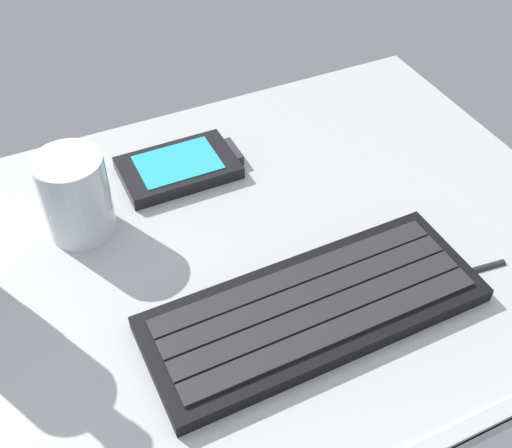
{
  "coord_description": "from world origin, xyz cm",
  "views": [
    {
      "loc": [
        -17.64,
        -37.47,
        43.49
      ],
      "look_at": [
        0.0,
        0.0,
        3.0
      ],
      "focal_mm": 44.8,
      "sensor_mm": 36.0,
      "label": 1
    }
  ],
  "objects_px": {
    "keyboard": "(314,308)",
    "stylus_pen": "(459,273)",
    "juice_cup": "(76,199)",
    "handheld_device": "(180,167)"
  },
  "relations": [
    {
      "from": "keyboard",
      "to": "stylus_pen",
      "type": "xyz_separation_m",
      "value": [
        0.14,
        -0.02,
        -0.0
      ]
    },
    {
      "from": "keyboard",
      "to": "handheld_device",
      "type": "relative_size",
      "value": 2.27
    },
    {
      "from": "handheld_device",
      "to": "juice_cup",
      "type": "relative_size",
      "value": 1.51
    },
    {
      "from": "juice_cup",
      "to": "stylus_pen",
      "type": "bearing_deg",
      "value": -34.95
    },
    {
      "from": "keyboard",
      "to": "handheld_device",
      "type": "xyz_separation_m",
      "value": [
        -0.04,
        0.23,
        -0.0
      ]
    },
    {
      "from": "juice_cup",
      "to": "stylus_pen",
      "type": "relative_size",
      "value": 0.89
    },
    {
      "from": "keyboard",
      "to": "juice_cup",
      "type": "distance_m",
      "value": 0.24
    },
    {
      "from": "keyboard",
      "to": "juice_cup",
      "type": "xyz_separation_m",
      "value": [
        -0.15,
        0.19,
        0.03
      ]
    },
    {
      "from": "keyboard",
      "to": "stylus_pen",
      "type": "distance_m",
      "value": 0.14
    },
    {
      "from": "keyboard",
      "to": "handheld_device",
      "type": "distance_m",
      "value": 0.23
    }
  ]
}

